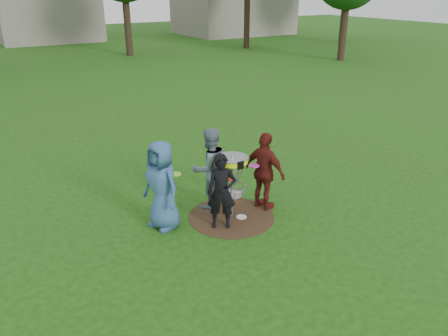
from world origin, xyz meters
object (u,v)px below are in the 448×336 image
player_black (222,192)px  player_maroon (265,172)px  player_grey (210,168)px  player_blue (162,185)px  disc_golf_basket (232,172)px

player_black → player_maroon: bearing=42.0°
player_maroon → player_grey: bearing=38.6°
player_blue → disc_golf_basket: bearing=57.4°
player_blue → player_maroon: bearing=62.6°
player_blue → player_black: (0.98, -0.62, -0.13)m
player_blue → player_maroon: player_blue is taller
player_grey → player_black: bearing=73.0°
player_blue → player_grey: bearing=86.1°
player_grey → disc_golf_basket: 0.69m
player_blue → player_maroon: (2.18, -0.39, -0.05)m
player_maroon → disc_golf_basket: bearing=73.0°
player_black → player_grey: (0.24, 0.91, 0.12)m
player_blue → disc_golf_basket: (1.36, -0.37, 0.12)m
player_blue → player_grey: 1.26m
player_maroon → disc_golf_basket: 0.83m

